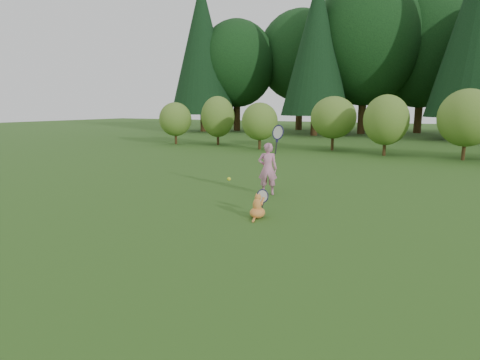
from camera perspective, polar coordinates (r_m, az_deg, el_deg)
The scene contains 6 objects.
ground at distance 7.66m, azimuth -4.12°, elevation -6.00°, with size 100.00×100.00×0.00m, color #214E16.
shrub_row at distance 19.64m, azimuth 16.33°, elevation 7.80°, with size 28.00×3.00×2.80m, color #4F7925, non-canonical shape.
woodland_backdrop at distance 29.98m, azimuth 21.03°, elevation 20.04°, with size 48.00×10.00×15.00m, color black, non-canonical shape.
child at distance 9.90m, azimuth 4.01°, elevation 1.78°, with size 0.76×0.51×1.93m.
cat at distance 7.90m, azimuth 2.54°, elevation -3.58°, with size 0.36×0.63×0.67m.
tennis_ball at distance 8.21m, azimuth -1.58°, elevation 0.14°, with size 0.08×0.08×0.08m.
Camera 1 is at (3.88, -6.24, 2.16)m, focal length 30.00 mm.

